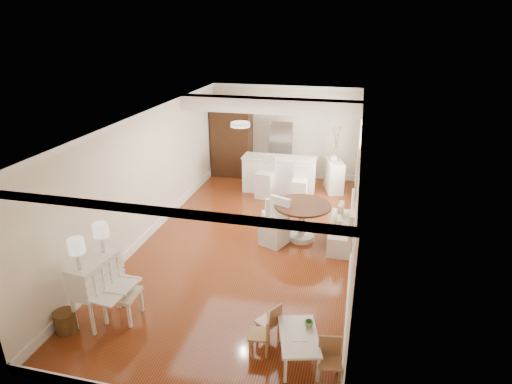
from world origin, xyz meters
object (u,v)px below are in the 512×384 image
at_px(kids_chair_a, 259,334).
at_px(kids_chair_c, 330,361).
at_px(slip_chair_far, 273,213).
at_px(breakfast_counter, 279,175).
at_px(wicker_basket, 66,321).
at_px(slip_chair_near, 274,222).
at_px(fridge, 292,152).
at_px(bar_stool_right, 300,185).
at_px(kids_table, 298,348).
at_px(bar_stool_left, 265,177).
at_px(dining_table, 302,222).
at_px(kids_chair_b, 268,321).
at_px(secretary_bureau, 97,289).
at_px(sideboard, 334,176).
at_px(gustavian_armchair, 122,293).
at_px(pantry_cabinet, 232,140).

height_order(kids_chair_a, kids_chair_c, same).
bearing_deg(slip_chair_far, breakfast_counter, -106.65).
xyz_separation_m(wicker_basket, slip_chair_near, (2.63, 3.56, 0.35)).
height_order(wicker_basket, fridge, fridge).
bearing_deg(bar_stool_right, kids_chair_a, -87.92).
height_order(kids_table, bar_stool_left, bar_stool_left).
relative_size(kids_chair_c, bar_stool_left, 0.55).
bearing_deg(dining_table, slip_chair_near, -148.12).
relative_size(kids_table, kids_chair_a, 1.40).
xyz_separation_m(slip_chair_far, breakfast_counter, (-0.32, 2.48, 0.06)).
distance_m(kids_chair_b, slip_chair_near, 3.01).
height_order(kids_chair_b, bar_stool_left, bar_stool_left).
relative_size(breakfast_counter, fridge, 1.14).
distance_m(secretary_bureau, sideboard, 7.45).
bearing_deg(kids_chair_c, breakfast_counter, 96.81).
bearing_deg(bar_stool_left, kids_table, -64.36).
distance_m(secretary_bureau, bar_stool_right, 6.11).
bearing_deg(secretary_bureau, slip_chair_far, 66.22).
bearing_deg(dining_table, kids_chair_b, -90.90).
xyz_separation_m(slip_chair_near, breakfast_counter, (-0.48, 3.05, -0.00)).
xyz_separation_m(kids_table, sideboard, (0.01, 6.87, 0.22)).
height_order(gustavian_armchair, sideboard, gustavian_armchair).
bearing_deg(bar_stool_right, kids_table, -82.19).
xyz_separation_m(breakfast_counter, pantry_cabinet, (-1.70, 1.08, 0.63)).
bearing_deg(bar_stool_right, slip_chair_far, -100.89).
xyz_separation_m(bar_stool_left, sideboard, (1.80, 0.96, -0.13)).
xyz_separation_m(kids_chair_b, pantry_cabinet, (-2.68, 7.10, 0.84)).
bearing_deg(slip_chair_far, fridge, -112.08).
xyz_separation_m(bar_stool_right, fridge, (-0.48, 1.66, 0.41)).
height_order(kids_chair_c, bar_stool_left, bar_stool_left).
distance_m(dining_table, sideboard, 3.23).
relative_size(kids_chair_c, slip_chair_far, 0.70).
height_order(kids_chair_b, breakfast_counter, breakfast_counter).
relative_size(kids_chair_b, dining_table, 0.50).
relative_size(wicker_basket, kids_table, 0.39).
bearing_deg(sideboard, slip_chair_far, -126.72).
bearing_deg(kids_table, secretary_bureau, 176.71).
height_order(kids_chair_b, slip_chair_near, slip_chair_near).
bearing_deg(sideboard, gustavian_armchair, -128.95).
bearing_deg(pantry_cabinet, fridge, -0.90).
xyz_separation_m(kids_chair_c, slip_chair_near, (-1.48, 3.59, 0.20)).
bearing_deg(kids_chair_b, sideboard, -153.76).
relative_size(kids_table, bar_stool_left, 0.77).
height_order(dining_table, breakfast_counter, breakfast_counter).
distance_m(dining_table, slip_chair_near, 0.66).
bearing_deg(kids_chair_b, pantry_cabinet, -128.42).
bearing_deg(sideboard, slip_chair_near, -121.23).
bearing_deg(gustavian_armchair, dining_table, -37.48).
relative_size(secretary_bureau, wicker_basket, 3.18).
height_order(slip_chair_far, bar_stool_left, bar_stool_left).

